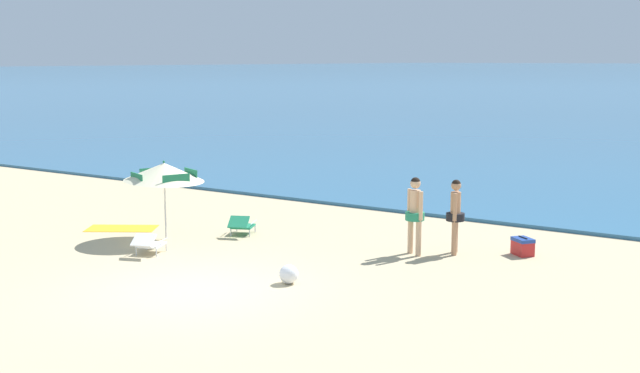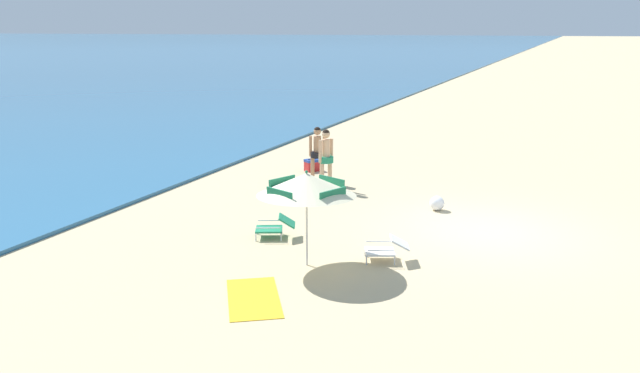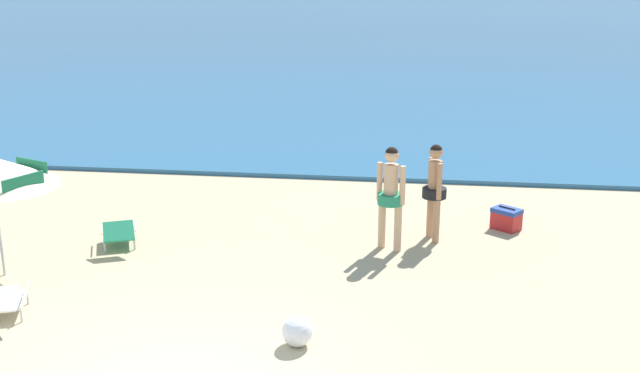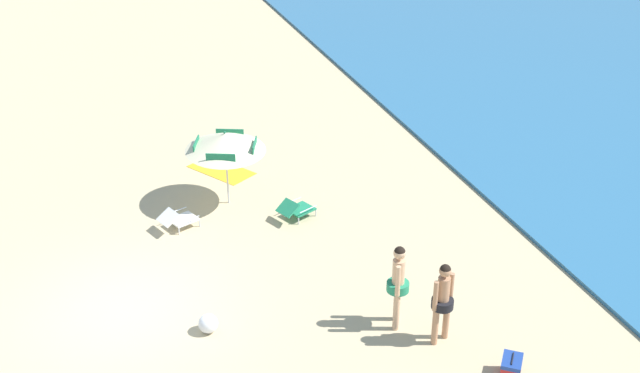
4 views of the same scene
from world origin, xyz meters
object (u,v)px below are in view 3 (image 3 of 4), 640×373
object	(u,v)px
lounge_chair_beside_umbrella	(2,301)
person_standing_near_shore	(435,185)
cooler_box	(506,219)
beach_ball	(297,331)
person_standing_beside	(391,191)
lounge_chair_under_umbrella	(119,233)

from	to	relation	value
lounge_chair_beside_umbrella	person_standing_near_shore	distance (m)	7.06
cooler_box	beach_ball	world-z (taller)	cooler_box
person_standing_beside	beach_ball	xyz separation A→B (m)	(-1.00, -3.54, -0.84)
cooler_box	beach_ball	size ratio (longest dim) A/B	1.56
person_standing_near_shore	lounge_chair_under_umbrella	bearing A→B (deg)	-167.77
lounge_chair_under_umbrella	lounge_chair_beside_umbrella	world-z (taller)	lounge_chair_under_umbrella
cooler_box	beach_ball	xyz separation A→B (m)	(-3.10, -4.86, -0.01)
person_standing_beside	beach_ball	bearing A→B (deg)	-105.83
lounge_chair_under_umbrella	person_standing_beside	distance (m)	4.70
beach_ball	person_standing_near_shore	bearing A→B (deg)	67.06
cooler_box	lounge_chair_beside_umbrella	bearing A→B (deg)	-146.92
lounge_chair_beside_umbrella	person_standing_beside	xyz separation A→B (m)	(5.08, 3.36, 0.77)
lounge_chair_under_umbrella	lounge_chair_beside_umbrella	xyz separation A→B (m)	(-0.48, -2.78, 0.00)
cooler_box	person_standing_near_shore	bearing A→B (deg)	-151.56
person_standing_near_shore	beach_ball	world-z (taller)	person_standing_near_shore
lounge_chair_under_umbrella	person_standing_near_shore	size ratio (longest dim) A/B	0.59
lounge_chair_under_umbrella	person_standing_beside	size ratio (longest dim) A/B	0.57
lounge_chair_beside_umbrella	beach_ball	size ratio (longest dim) A/B	2.62
lounge_chair_beside_umbrella	person_standing_beside	bearing A→B (deg)	33.48
person_standing_beside	cooler_box	bearing A→B (deg)	32.08
person_standing_near_shore	cooler_box	size ratio (longest dim) A/B	2.86
lounge_chair_under_umbrella	beach_ball	distance (m)	4.66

